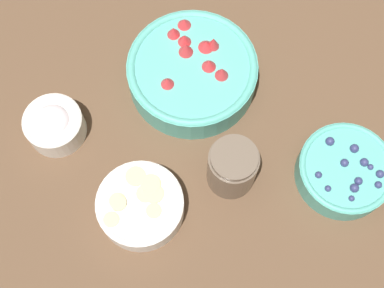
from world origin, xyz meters
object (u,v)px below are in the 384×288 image
at_px(bowl_bananas, 140,205).
at_px(bowl_cream, 54,124).
at_px(bowl_blueberries, 345,170).
at_px(bowl_strawberries, 192,71).
at_px(jar_chocolate, 232,168).

xyz_separation_m(bowl_bananas, bowl_cream, (0.01, -0.21, 0.00)).
height_order(bowl_blueberries, bowl_cream, bowl_cream).
bearing_deg(bowl_bananas, bowl_blueberries, 146.21).
xyz_separation_m(bowl_strawberries, bowl_blueberries, (-0.06, 0.31, -0.01)).
relative_size(bowl_strawberries, jar_chocolate, 2.23).
relative_size(bowl_bananas, bowl_cream, 1.40).
bearing_deg(bowl_bananas, bowl_strawberries, -153.03).
height_order(bowl_blueberries, jar_chocolate, jar_chocolate).
xyz_separation_m(bowl_strawberries, bowl_cream, (0.24, -0.09, -0.01)).
bearing_deg(bowl_blueberries, bowl_strawberries, -79.40).
distance_m(bowl_blueberries, jar_chocolate, 0.19).
height_order(bowl_strawberries, bowl_blueberries, bowl_strawberries).
bearing_deg(jar_chocolate, bowl_blueberries, 136.68).
xyz_separation_m(bowl_bananas, jar_chocolate, (-0.15, 0.06, 0.02)).
bearing_deg(bowl_cream, bowl_bananas, 93.31).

